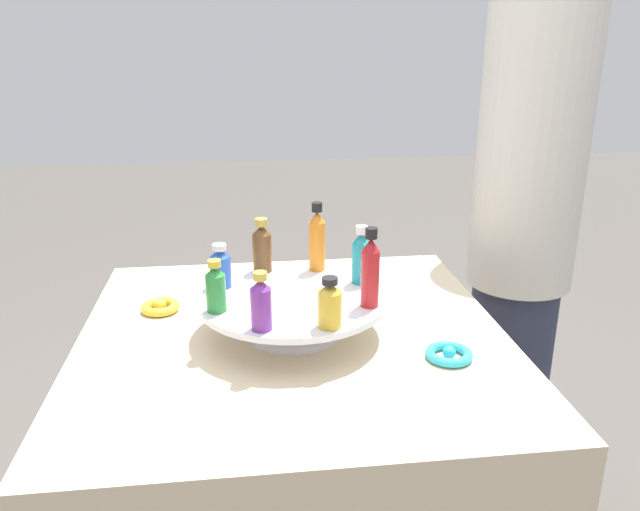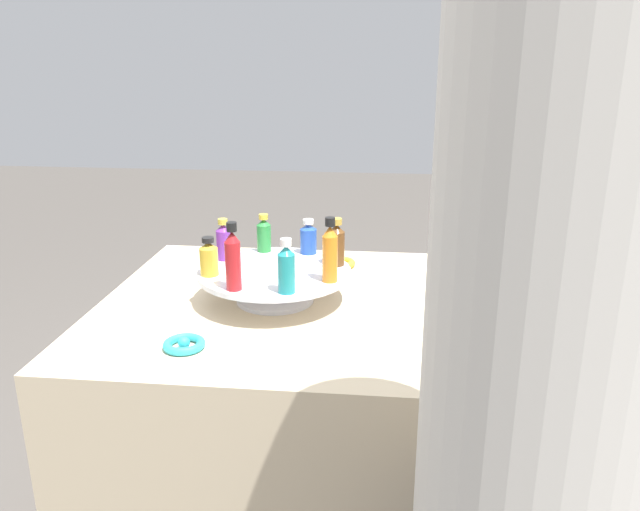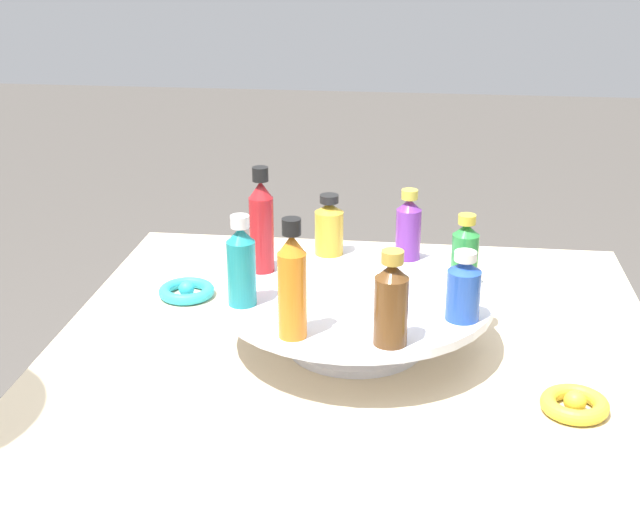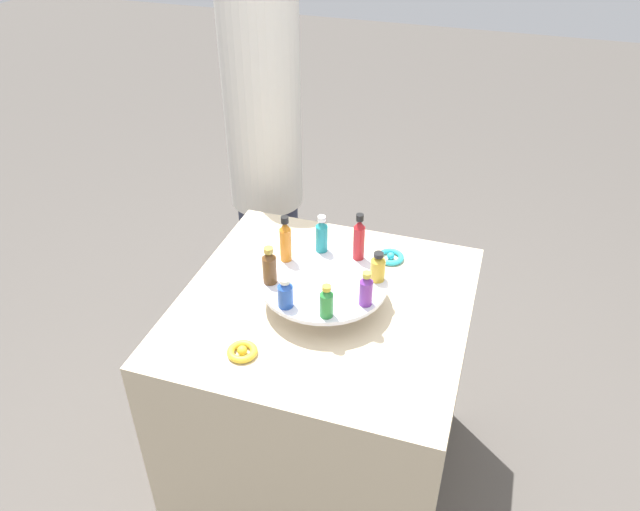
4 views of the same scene
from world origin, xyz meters
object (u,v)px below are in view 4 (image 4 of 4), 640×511
at_px(bottle_red, 359,238).
at_px(bottle_orange, 285,240).
at_px(display_stand, 324,287).
at_px(person_figure, 266,167).
at_px(bottle_gold, 378,267).
at_px(ribbon_bow_teal, 391,257).
at_px(bottle_purple, 366,290).
at_px(bottle_brown, 269,266).
at_px(bottle_teal, 322,235).
at_px(ribbon_bow_gold, 242,351).
at_px(bottle_green, 327,302).
at_px(bottle_blue, 285,294).

height_order(bottle_red, bottle_orange, bottle_red).
bearing_deg(display_stand, person_figure, -146.15).
relative_size(bottle_gold, ribbon_bow_teal, 1.06).
bearing_deg(bottle_gold, person_figure, -136.23).
relative_size(bottle_purple, bottle_brown, 0.90).
bearing_deg(person_figure, bottle_orange, -6.62).
distance_m(display_stand, bottle_gold, 0.16).
height_order(display_stand, bottle_brown, bottle_brown).
relative_size(bottle_red, person_figure, 0.09).
xyz_separation_m(display_stand, bottle_orange, (-0.06, -0.13, 0.09)).
bearing_deg(bottle_teal, ribbon_bow_gold, -11.70).
bearing_deg(ribbon_bow_teal, ribbon_bow_gold, -26.92).
relative_size(bottle_purple, bottle_green, 1.06).
bearing_deg(display_stand, bottle_orange, -114.92).
relative_size(bottle_orange, person_figure, 0.09).
relative_size(bottle_gold, bottle_brown, 0.78).
bearing_deg(ribbon_bow_gold, bottle_teal, 168.30).
bearing_deg(ribbon_bow_teal, bottle_brown, -40.91).
bearing_deg(person_figure, bottle_green, -2.17).
height_order(bottle_purple, bottle_brown, bottle_brown).
bearing_deg(bottle_red, ribbon_bow_gold, -26.25).
bearing_deg(bottle_purple, ribbon_bow_gold, -53.01).
height_order(bottle_teal, person_figure, person_figure).
relative_size(display_stand, ribbon_bow_gold, 4.50).
bearing_deg(person_figure, bottle_purple, 4.80).
relative_size(bottle_brown, person_figure, 0.07).
relative_size(bottle_purple, bottle_red, 0.69).
xyz_separation_m(bottle_brown, bottle_blue, (0.08, 0.08, -0.01)).
height_order(bottle_brown, bottle_green, bottle_brown).
relative_size(ribbon_bow_teal, ribbon_bow_gold, 1.06).
xyz_separation_m(bottle_red, ribbon_bow_teal, (-0.13, 0.07, -0.14)).
xyz_separation_m(bottle_blue, ribbon_bow_teal, (-0.40, 0.20, -0.11)).
height_order(bottle_gold, bottle_teal, bottle_teal).
distance_m(bottle_orange, ribbon_bow_gold, 0.35).
distance_m(display_stand, ribbon_bow_teal, 0.30).
bearing_deg(ribbon_bow_teal, person_figure, -124.18).
bearing_deg(bottle_teal, bottle_orange, -47.42).
distance_m(display_stand, bottle_brown, 0.17).
relative_size(bottle_orange, bottle_green, 1.51).
xyz_separation_m(bottle_purple, bottle_gold, (-0.11, 0.00, -0.01)).
distance_m(bottle_teal, bottle_orange, 0.11).
bearing_deg(bottle_gold, bottle_green, -24.92).
xyz_separation_m(display_stand, bottle_brown, (0.05, -0.14, 0.07)).
xyz_separation_m(bottle_gold, person_figure, (-0.60, -0.58, -0.08)).
height_order(bottle_orange, bottle_blue, bottle_orange).
bearing_deg(bottle_gold, bottle_purple, -2.42).
relative_size(display_stand, bottle_red, 2.41).
xyz_separation_m(bottle_purple, bottle_red, (-0.20, -0.07, 0.02)).
relative_size(bottle_teal, bottle_orange, 0.81).
bearing_deg(bottle_purple, bottle_red, -159.92).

